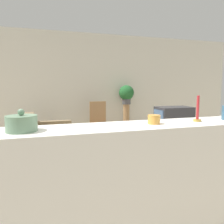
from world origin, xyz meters
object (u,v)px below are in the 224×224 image
Objects in this scene: wooden_chair at (99,121)px; potted_plant at (126,94)px; couch at (47,145)px; television at (174,118)px; decorative_bowl at (22,123)px.

potted_plant reaches higher than wooden_chair.
wooden_chair is (1.19, 0.90, 0.25)m from couch.
television is 3.44m from decorative_bowl.
potted_plant is at bearing 59.19° from decorative_bowl.
wooden_chair is 3.60m from decorative_bowl.
couch is 2.54× the size of television.
television is 0.71× the size of wooden_chair.
decorative_bowl reaches higher than couch.
potted_plant is 4.28m from decorative_bowl.
television is 1.64m from potted_plant.
decorative_bowl reaches higher than television.
decorative_bowl is at bearing -94.07° from couch.
television is (2.48, -0.22, 0.43)m from couch.
television is at bearing -41.04° from wooden_chair.
couch is 8.17× the size of decorative_bowl.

